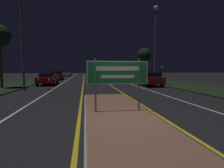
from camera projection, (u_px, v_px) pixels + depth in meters
The scene contains 20 objects.
ground_plane at pixel (122, 119), 6.35m from camera, with size 160.00×160.00×0.00m, color black.
median_island at pixel (118, 113), 7.16m from camera, with size 2.69×9.89×0.10m.
verge_left at pixel (26, 82), 24.58m from camera, with size 5.00×100.00×0.08m.
verge_right at pixel (154, 81), 27.49m from camera, with size 5.00×100.00×0.08m.
centre_line_yellow_left at pixel (84, 80), 30.73m from camera, with size 0.12×70.00×0.01m.
centre_line_yellow_right at pixel (101, 79), 31.20m from camera, with size 0.12×70.00×0.01m.
lane_line_white_left at pixel (68, 80), 30.32m from camera, with size 0.12×70.00×0.01m.
lane_line_white_right at pixel (116, 79), 31.60m from camera, with size 0.12×70.00×0.01m.
edge_line_white_left at pixel (50, 80), 29.86m from camera, with size 0.10×70.00×0.01m.
edge_line_white_right at pixel (132, 79), 32.06m from camera, with size 0.10×70.00×0.01m.
highway_sign at pixel (118, 74), 7.02m from camera, with size 2.48×0.07×2.14m.
streetlight_left_near at pixel (22, 26), 14.51m from camera, with size 0.50×0.50×8.42m.
streetlight_right_near at pixel (155, 35), 18.86m from camera, with size 0.52×0.52×8.59m.
car_receding_0 at pixel (150, 79), 18.85m from camera, with size 1.93×4.06×1.50m.
car_receding_1 at pixel (107, 75), 31.49m from camera, with size 1.90×4.23×1.40m.
car_approaching_0 at pixel (48, 79), 20.11m from camera, with size 1.90×4.16×1.36m.
car_approaching_1 at pixel (57, 75), 29.73m from camera, with size 2.02×4.36×1.48m.
car_approaching_2 at pixel (67, 73), 44.64m from camera, with size 1.85×4.07×1.37m.
warning_sign at pixel (162, 71), 25.88m from camera, with size 0.60×0.06×2.37m.
roadside_palm_right at pixel (144, 55), 32.12m from camera, with size 2.49×2.49×5.62m.
Camera 1 is at (-1.31, -6.09, 1.81)m, focal length 28.00 mm.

